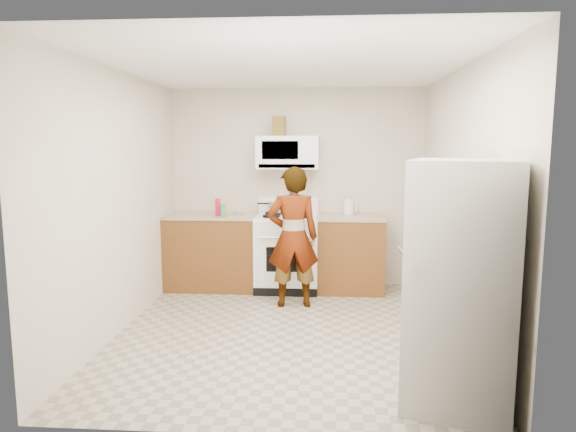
# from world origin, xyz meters

# --- Properties ---
(floor) EXTENTS (3.60, 3.60, 0.00)m
(floor) POSITION_xyz_m (0.00, 0.00, 0.00)
(floor) COLOR gray
(floor) RESTS_ON ground
(back_wall) EXTENTS (3.20, 0.02, 2.50)m
(back_wall) POSITION_xyz_m (0.00, 1.79, 1.25)
(back_wall) COLOR beige
(back_wall) RESTS_ON floor
(right_wall) EXTENTS (0.02, 3.60, 2.50)m
(right_wall) POSITION_xyz_m (1.59, 0.00, 1.25)
(right_wall) COLOR beige
(right_wall) RESTS_ON floor
(cabinet_left) EXTENTS (1.12, 0.62, 0.90)m
(cabinet_left) POSITION_xyz_m (-1.04, 1.49, 0.45)
(cabinet_left) COLOR brown
(cabinet_left) RESTS_ON floor
(counter_left) EXTENTS (1.14, 0.64, 0.03)m
(counter_left) POSITION_xyz_m (-1.04, 1.49, 0.92)
(counter_left) COLOR #9C8569
(counter_left) RESTS_ON cabinet_left
(cabinet_right) EXTENTS (0.80, 0.62, 0.90)m
(cabinet_right) POSITION_xyz_m (0.68, 1.49, 0.45)
(cabinet_right) COLOR brown
(cabinet_right) RESTS_ON floor
(counter_right) EXTENTS (0.82, 0.64, 0.03)m
(counter_right) POSITION_xyz_m (0.68, 1.49, 0.92)
(counter_right) COLOR #9C8569
(counter_right) RESTS_ON cabinet_right
(gas_range) EXTENTS (0.76, 0.65, 1.13)m
(gas_range) POSITION_xyz_m (-0.10, 1.48, 0.49)
(gas_range) COLOR white
(gas_range) RESTS_ON floor
(microwave) EXTENTS (0.76, 0.38, 0.40)m
(microwave) POSITION_xyz_m (-0.10, 1.61, 1.70)
(microwave) COLOR white
(microwave) RESTS_ON back_wall
(person) EXTENTS (0.62, 0.45, 1.56)m
(person) POSITION_xyz_m (0.01, 0.82, 0.78)
(person) COLOR tan
(person) RESTS_ON floor
(fridge) EXTENTS (0.88, 0.88, 1.70)m
(fridge) POSITION_xyz_m (1.30, -1.30, 0.85)
(fridge) COLOR silver
(fridge) RESTS_ON floor
(kettle) EXTENTS (0.14, 0.14, 0.16)m
(kettle) POSITION_xyz_m (0.66, 1.63, 1.02)
(kettle) COLOR silver
(kettle) RESTS_ON counter_right
(jug) EXTENTS (0.16, 0.16, 0.24)m
(jug) POSITION_xyz_m (-0.20, 1.57, 2.02)
(jug) COLOR brown
(jug) RESTS_ON microwave
(saucepan) EXTENTS (0.29, 0.29, 0.13)m
(saucepan) POSITION_xyz_m (-0.23, 1.62, 1.02)
(saucepan) COLOR #BCBCC1
(saucepan) RESTS_ON gas_range
(tray) EXTENTS (0.29, 0.23, 0.05)m
(tray) POSITION_xyz_m (0.02, 1.38, 0.96)
(tray) COLOR white
(tray) RESTS_ON gas_range
(bottle_spray) EXTENTS (0.06, 0.06, 0.21)m
(bottle_spray) POSITION_xyz_m (-0.93, 1.35, 1.04)
(bottle_spray) COLOR red
(bottle_spray) RESTS_ON counter_left
(bottle_hot_sauce) EXTENTS (0.06, 0.06, 0.16)m
(bottle_hot_sauce) POSITION_xyz_m (-0.88, 1.45, 1.01)
(bottle_hot_sauce) COLOR orange
(bottle_hot_sauce) RESTS_ON counter_left
(bottle_green_cap) EXTENTS (0.07, 0.07, 0.17)m
(bottle_green_cap) POSITION_xyz_m (-0.85, 1.22, 1.02)
(bottle_green_cap) COLOR green
(bottle_green_cap) RESTS_ON counter_left
(pot_lid) EXTENTS (0.25, 0.25, 0.01)m
(pot_lid) POSITION_xyz_m (-0.74, 1.46, 0.94)
(pot_lid) COLOR white
(pot_lid) RESTS_ON counter_left
(broom) EXTENTS (0.18, 0.21, 1.19)m
(broom) POSITION_xyz_m (1.53, 0.86, 0.60)
(broom) COLOR white
(broom) RESTS_ON floor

